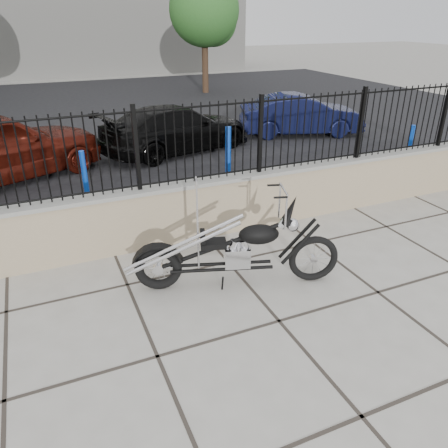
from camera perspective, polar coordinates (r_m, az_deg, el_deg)
The scene contains 12 objects.
ground_plane at distance 5.39m, azimuth 7.21°, elevation -12.48°, with size 90.00×90.00×0.00m, color #99968E.
parking_lot at distance 16.58m, azimuth -15.57°, elevation 13.31°, with size 30.00×30.00×0.00m, color black.
retaining_wall at distance 7.09m, azimuth -2.73°, elevation 2.13°, with size 14.00×0.36×0.96m, color gray.
iron_fence at distance 6.73m, azimuth -2.93°, elevation 10.58°, with size 14.00×0.08×1.20m, color black.
background_building at distance 30.18m, azimuth -21.36°, elevation 25.51°, with size 22.00×6.00×8.00m, color beige.
chopper_motorcycle at distance 5.60m, azimuth 1.23°, elevation -1.22°, with size 2.60×0.46×1.56m, color black, non-canonical shape.
car_black at distance 11.78m, azimuth -6.20°, elevation 12.28°, with size 1.69×4.15×1.20m, color black.
car_blue at distance 13.66m, azimuth 10.03°, elevation 13.87°, with size 1.25×3.59×1.18m, color #0E1235.
bollard_a at distance 9.22m, azimuth -17.78°, elevation 6.39°, with size 0.11×0.11×0.90m, color blue.
bollard_b at distance 9.93m, azimuth 0.55°, elevation 9.53°, with size 0.13×0.13×1.09m, color blue.
bollard_c at distance 12.04m, azimuth 23.18°, elevation 9.81°, with size 0.10×0.10×0.85m, color blue.
tree_right at distance 21.11m, azimuth -2.61°, elevation 26.51°, with size 3.05×3.05×5.15m.
Camera 1 is at (-2.28, -3.58, 3.32)m, focal length 35.00 mm.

